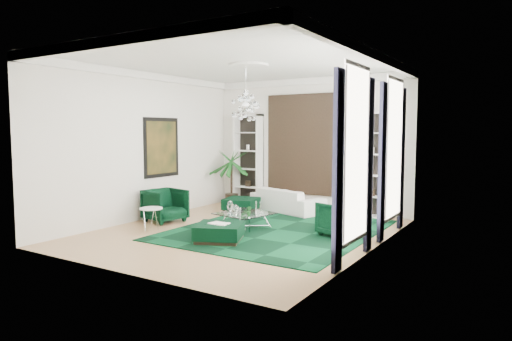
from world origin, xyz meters
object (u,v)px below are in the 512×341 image
Objects in this scene: sofa at (287,200)px; ottoman_side at (241,205)px; armchair_right at (341,219)px; palm at (231,170)px; ottoman_front at (219,233)px; coffee_table at (245,221)px; side_table at (151,219)px; armchair_left at (165,205)px.

sofa reaches higher than ottoman_side.
armchair_right is 0.38× the size of palm.
ottoman_front is at bearing -63.94° from ottoman_side.
armchair_right is 2.25m from coffee_table.
ottoman_side is (-1.32, 1.85, 0.00)m from coffee_table.
palm reaches higher than ottoman_front.
ottoman_front is at bearing -58.35° from palm.
sofa reaches higher than coffee_table.
ottoman_side is (-3.51, 1.35, -0.19)m from armchair_right.
sofa is at bearing -112.67° from armchair_right.
armchair_left is at bearing 113.59° from side_table.
armchair_right is at bearing -25.87° from palm.
armchair_left is 1.04× the size of ottoman_side.
armchair_right is 2.67m from ottoman_front.
palm reaches higher than coffee_table.
coffee_table is 3.55m from palm.
side_table is at bearing -144.03° from armchair_left.
armchair_left is at bearing -89.75° from palm.
ottoman_side is at bearing -93.29° from armchair_right.
ottoman_front is at bearing -80.57° from coffee_table.
armchair_right is 4.93m from palm.
palm reaches higher than sofa.
palm reaches higher than armchair_left.
ottoman_side is (0.86, 2.18, -0.22)m from armchair_left.
armchair_left is 4.45m from armchair_right.
side_table is (0.38, -0.88, -0.16)m from armchair_left.
palm is (-0.40, 3.84, 0.86)m from side_table.
sofa is at bearing 96.80° from ottoman_front.
armchair_left is 2.22m from coffee_table.
ottoman_side is 0.95× the size of ottoman_front.
armchair_left is 1.75× the size of side_table.
coffee_table is 1.26× the size of ottoman_side.
palm is (-0.01, 2.96, 0.69)m from armchair_left.
ottoman_side is at bearing 116.06° from ottoman_front.
armchair_left is 0.97m from side_table.
side_table is (-1.80, -1.21, 0.06)m from coffee_table.
armchair_right is (2.44, -2.08, 0.05)m from sofa.
coffee_table is at bearing -69.03° from armchair_left.
palm reaches higher than side_table.
ottoman_front is (-1.98, -1.78, -0.20)m from armchair_right.
sofa is at bearing -1.48° from palm.
armchair_right reaches higher than ottoman_front.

